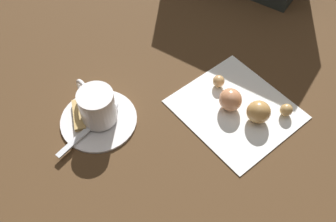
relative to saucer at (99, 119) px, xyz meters
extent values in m
plane|color=#4A321C|center=(-0.10, 0.05, 0.00)|extent=(1.80, 1.80, 0.00)
cylinder|color=white|center=(0.00, 0.00, 0.00)|extent=(0.12, 0.12, 0.01)
cylinder|color=white|center=(0.00, 0.00, 0.03)|extent=(0.06, 0.06, 0.06)
cylinder|color=#462811|center=(0.00, 0.00, 0.04)|extent=(0.05, 0.05, 0.00)
torus|color=white|center=(0.00, -0.04, 0.03)|extent=(0.02, 0.05, 0.05)
cube|color=silver|center=(0.03, 0.02, 0.01)|extent=(0.10, 0.05, 0.00)
ellipsoid|color=silver|center=(-0.03, -0.01, 0.01)|extent=(0.03, 0.03, 0.01)
cube|color=tan|center=(0.03, -0.02, 0.01)|extent=(0.03, 0.06, 0.01)
cube|color=white|center=(-0.21, 0.08, 0.00)|extent=(0.20, 0.22, 0.00)
ellipsoid|color=tan|center=(-0.21, 0.03, 0.01)|extent=(0.03, 0.03, 0.02)
ellipsoid|color=tan|center=(-0.20, 0.07, 0.02)|extent=(0.04, 0.05, 0.04)
ellipsoid|color=tan|center=(-0.23, 0.12, 0.02)|extent=(0.05, 0.05, 0.04)
ellipsoid|color=tan|center=(-0.28, 0.13, 0.01)|extent=(0.02, 0.02, 0.02)
camera|label=1|loc=(0.06, 0.37, 0.51)|focal=41.10mm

